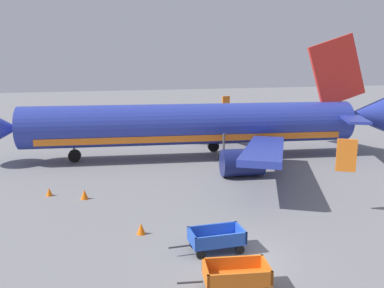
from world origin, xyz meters
name	(u,v)px	position (x,y,z in m)	size (l,w,h in m)	color
ground_plane	(240,258)	(0.00, 0.00, 0.00)	(220.00, 220.00, 0.00)	slate
airplane	(203,125)	(4.51, 19.07, 3.05)	(37.63, 30.32, 11.34)	#28389E
baggage_cart_nearest	(236,276)	(-1.17, -2.30, 0.60)	(3.62, 1.82, 1.07)	orange
baggage_cart_second_in_row	(216,239)	(-0.76, 1.01, 0.60)	(3.57, 1.45, 1.07)	#234CB2
traffic_cone_near_plane	(84,194)	(-6.43, 10.28, 0.32)	(0.49, 0.49, 0.64)	orange
traffic_cone_mid_apron	(141,229)	(-3.83, 3.88, 0.30)	(0.45, 0.45, 0.60)	orange
traffic_cone_by_carts	(49,192)	(-8.65, 11.61, 0.28)	(0.42, 0.42, 0.55)	orange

